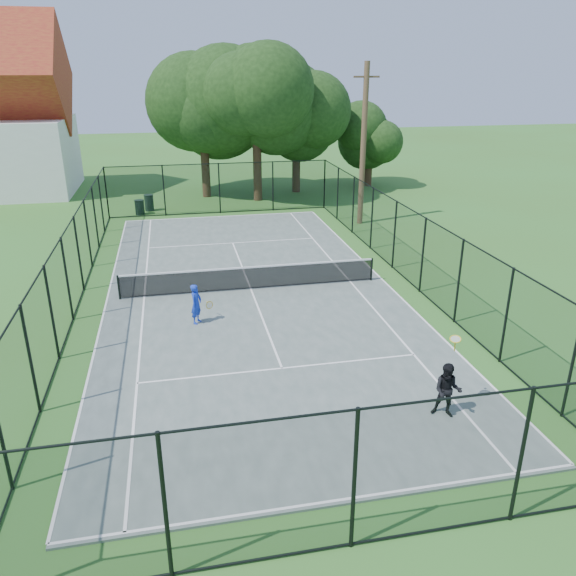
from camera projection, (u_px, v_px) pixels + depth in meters
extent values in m
plane|color=#386522|center=(251.00, 291.00, 22.21)|extent=(120.00, 120.00, 0.00)
cube|color=#4E5C56|center=(251.00, 290.00, 22.20)|extent=(11.00, 24.00, 0.06)
cylinder|color=black|center=(119.00, 287.00, 21.07)|extent=(0.08, 0.08, 0.95)
cylinder|color=black|center=(372.00, 269.00, 22.96)|extent=(0.08, 0.08, 0.95)
cube|color=black|center=(251.00, 278.00, 22.01)|extent=(10.00, 0.03, 0.88)
cube|color=white|center=(250.00, 267.00, 21.85)|extent=(10.00, 0.05, 0.06)
cylinder|color=#332114|center=(206.00, 169.00, 37.69)|extent=(0.56, 0.56, 3.78)
sphere|color=black|center=(203.00, 113.00, 36.37)|extent=(6.83, 6.83, 6.83)
cylinder|color=#332114|center=(257.00, 170.00, 36.63)|extent=(0.56, 0.56, 4.03)
sphere|color=black|center=(256.00, 108.00, 35.22)|extent=(7.23, 7.23, 7.23)
cylinder|color=#332114|center=(296.00, 167.00, 39.27)|extent=(0.56, 0.56, 3.41)
sphere|color=black|center=(296.00, 122.00, 38.15)|extent=(5.42, 5.42, 5.42)
cylinder|color=#332114|center=(368.00, 169.00, 41.43)|extent=(0.56, 0.56, 2.52)
sphere|color=black|center=(370.00, 136.00, 40.57)|extent=(4.40, 4.40, 4.40)
cylinder|color=black|center=(140.00, 208.00, 33.56)|extent=(0.54, 0.54, 0.83)
cylinder|color=black|center=(139.00, 200.00, 33.40)|extent=(0.58, 0.58, 0.05)
cylinder|color=black|center=(149.00, 203.00, 34.41)|extent=(0.54, 0.54, 0.95)
cylinder|color=black|center=(148.00, 195.00, 34.23)|extent=(0.58, 0.58, 0.05)
cylinder|color=#4C3823|center=(363.00, 146.00, 30.26)|extent=(0.30, 0.30, 8.56)
cube|color=#4C3823|center=(367.00, 77.00, 28.97)|extent=(1.40, 0.10, 0.10)
imported|color=#1532B9|center=(196.00, 304.00, 19.05)|extent=(0.54, 0.61, 1.39)
torus|color=gold|center=(209.00, 305.00, 19.32)|extent=(0.27, 0.18, 0.29)
cylinder|color=silver|center=(209.00, 305.00, 19.32)|extent=(0.23, 0.15, 0.25)
imported|color=black|center=(447.00, 391.00, 13.89)|extent=(0.88, 0.82, 1.44)
torus|color=gold|center=(455.00, 339.00, 13.81)|extent=(0.30, 0.28, 0.14)
cylinder|color=silver|center=(455.00, 339.00, 13.81)|extent=(0.26, 0.24, 0.11)
sphere|color=#CCE526|center=(457.00, 336.00, 14.04)|extent=(0.07, 0.07, 0.07)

